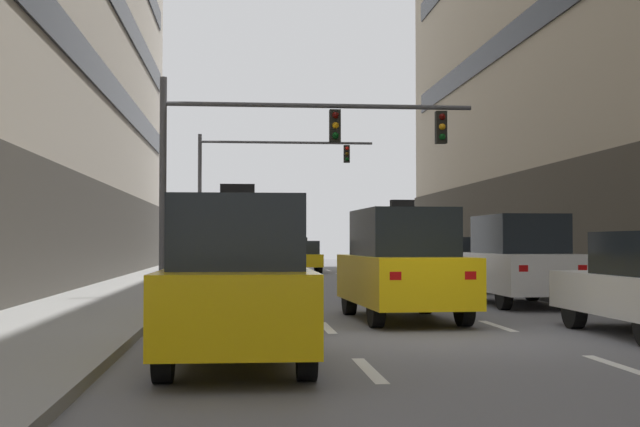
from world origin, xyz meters
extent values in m
plane|color=slate|center=(0.00, 0.00, 0.00)|extent=(120.00, 120.00, 0.00)
cube|color=gray|center=(-6.27, 0.00, 0.07)|extent=(3.31, 80.00, 0.14)
cube|color=silver|center=(-1.54, -3.00, 0.00)|extent=(0.16, 2.00, 0.01)
cube|color=silver|center=(-1.54, 2.00, 0.00)|extent=(0.16, 2.00, 0.01)
cube|color=silver|center=(-1.54, 7.00, 0.00)|extent=(0.16, 2.00, 0.01)
cube|color=silver|center=(-1.54, 12.00, 0.00)|extent=(0.16, 2.00, 0.01)
cube|color=silver|center=(-1.54, 17.00, 0.00)|extent=(0.16, 2.00, 0.01)
cube|color=silver|center=(-1.54, 22.00, 0.00)|extent=(0.16, 2.00, 0.01)
cube|color=silver|center=(-1.54, 27.00, 0.00)|extent=(0.16, 2.00, 0.01)
cube|color=silver|center=(-1.54, 32.00, 0.00)|extent=(0.16, 2.00, 0.01)
cube|color=silver|center=(1.54, -3.00, 0.00)|extent=(0.16, 2.00, 0.01)
cube|color=silver|center=(1.54, 2.00, 0.00)|extent=(0.16, 2.00, 0.01)
cube|color=silver|center=(1.54, 7.00, 0.00)|extent=(0.16, 2.00, 0.01)
cube|color=silver|center=(1.54, 12.00, 0.00)|extent=(0.16, 2.00, 0.01)
cube|color=silver|center=(1.54, 17.00, 0.00)|extent=(0.16, 2.00, 0.01)
cube|color=silver|center=(1.54, 22.00, 0.00)|extent=(0.16, 2.00, 0.01)
cube|color=silver|center=(1.54, 27.00, 0.00)|extent=(0.16, 2.00, 0.01)
cube|color=silver|center=(1.54, 32.00, 0.00)|extent=(0.16, 2.00, 0.01)
cylinder|color=black|center=(-3.85, -1.10, 0.32)|extent=(0.22, 0.64, 0.64)
cylinder|color=black|center=(-2.31, -1.11, 0.32)|extent=(0.22, 0.64, 0.64)
cylinder|color=black|center=(-3.87, -3.70, 0.32)|extent=(0.22, 0.64, 0.64)
cylinder|color=black|center=(-2.33, -3.71, 0.32)|extent=(0.22, 0.64, 0.64)
cube|color=yellow|center=(-3.09, -2.40, 0.75)|extent=(1.80, 4.25, 0.87)
cube|color=black|center=(-3.09, -2.40, 1.62)|extent=(1.56, 2.52, 0.87)
cube|color=white|center=(-3.69, -0.32, 0.90)|extent=(0.19, 0.08, 0.13)
cube|color=red|center=(-3.73, -4.48, 0.90)|extent=(0.19, 0.08, 0.13)
cube|color=white|center=(-2.45, -0.33, 0.90)|extent=(0.19, 0.08, 0.13)
cube|color=red|center=(-2.49, -4.49, 0.90)|extent=(0.19, 0.08, 0.13)
cube|color=black|center=(-3.09, -2.40, 2.14)|extent=(0.43, 0.20, 0.17)
cylinder|color=black|center=(-4.10, 4.52, 0.34)|extent=(0.25, 0.69, 0.69)
cylinder|color=black|center=(-2.43, 4.57, 0.34)|extent=(0.25, 0.69, 0.69)
cylinder|color=black|center=(-4.01, 1.71, 0.34)|extent=(0.25, 0.69, 0.69)
cylinder|color=black|center=(-2.35, 1.76, 0.34)|extent=(0.25, 0.69, 0.69)
cube|color=yellow|center=(-3.22, 3.14, 0.68)|extent=(2.06, 4.64, 0.67)
cube|color=black|center=(-3.22, 2.93, 1.37)|extent=(1.73, 2.03, 0.71)
cube|color=white|center=(-3.96, 5.37, 0.79)|extent=(0.21, 0.09, 0.15)
cube|color=red|center=(-3.83, 0.87, 0.79)|extent=(0.21, 0.09, 0.15)
cube|color=white|center=(-2.62, 5.42, 0.79)|extent=(0.21, 0.09, 0.15)
cube|color=red|center=(-2.48, 0.91, 0.79)|extent=(0.21, 0.09, 0.15)
cube|color=black|center=(-3.22, 2.93, 1.81)|extent=(0.46, 0.22, 0.19)
cylinder|color=black|center=(-3.76, 19.71, 0.31)|extent=(0.21, 0.63, 0.63)
cylinder|color=black|center=(-2.24, 19.71, 0.31)|extent=(0.21, 0.63, 0.63)
cylinder|color=black|center=(-3.75, 17.15, 0.31)|extent=(0.21, 0.63, 0.63)
cylinder|color=black|center=(-2.23, 17.15, 0.31)|extent=(0.21, 0.63, 0.63)
cube|color=#B7BABF|center=(-2.99, 18.43, 0.62)|extent=(1.76, 4.18, 0.61)
cube|color=black|center=(-2.99, 18.24, 1.24)|extent=(1.52, 1.81, 0.64)
cube|color=white|center=(-3.61, 20.47, 0.72)|extent=(0.19, 0.08, 0.13)
cube|color=red|center=(-3.60, 16.38, 0.72)|extent=(0.19, 0.08, 0.13)
cube|color=white|center=(-2.39, 20.48, 0.72)|extent=(0.19, 0.08, 0.13)
cube|color=red|center=(-2.38, 16.39, 0.72)|extent=(0.19, 0.08, 0.13)
cylinder|color=black|center=(-0.81, 4.63, 0.33)|extent=(0.25, 0.67, 0.66)
cylinder|color=black|center=(0.80, 4.70, 0.33)|extent=(0.25, 0.67, 0.66)
cylinder|color=black|center=(-0.68, 1.91, 0.33)|extent=(0.25, 0.67, 0.66)
cylinder|color=black|center=(0.93, 1.99, 0.33)|extent=(0.25, 0.67, 0.66)
cube|color=yellow|center=(0.06, 3.31, 0.78)|extent=(2.06, 4.51, 0.91)
cube|color=black|center=(0.06, 3.31, 1.69)|extent=(1.73, 2.69, 0.91)
cube|color=white|center=(-0.69, 5.45, 0.94)|extent=(0.20, 0.09, 0.14)
cube|color=red|center=(-0.48, 1.11, 0.94)|extent=(0.20, 0.09, 0.14)
cube|color=white|center=(0.60, 5.51, 0.94)|extent=(0.20, 0.09, 0.14)
cube|color=red|center=(0.81, 1.17, 0.94)|extent=(0.20, 0.09, 0.14)
cube|color=black|center=(0.06, 3.31, 2.23)|extent=(0.45, 0.22, 0.18)
cylinder|color=black|center=(-0.77, 30.22, 0.31)|extent=(0.22, 0.63, 0.62)
cylinder|color=black|center=(0.74, 30.19, 0.31)|extent=(0.22, 0.63, 0.62)
cylinder|color=black|center=(-0.81, 27.67, 0.31)|extent=(0.22, 0.63, 0.62)
cylinder|color=black|center=(0.70, 27.64, 0.31)|extent=(0.22, 0.63, 0.62)
cube|color=yellow|center=(-0.03, 28.93, 0.61)|extent=(1.81, 4.18, 0.60)
cube|color=black|center=(-0.04, 28.74, 1.24)|extent=(1.54, 1.82, 0.64)
cube|color=white|center=(-0.61, 30.98, 0.72)|extent=(0.19, 0.08, 0.13)
cube|color=red|center=(-0.67, 26.90, 0.72)|extent=(0.19, 0.08, 0.13)
cube|color=white|center=(0.61, 30.96, 0.72)|extent=(0.19, 0.08, 0.13)
cube|color=red|center=(0.54, 26.88, 0.72)|extent=(0.19, 0.08, 0.13)
cube|color=black|center=(-0.04, 28.74, 1.64)|extent=(0.42, 0.20, 0.17)
cylinder|color=black|center=(2.75, 1.46, 0.34)|extent=(0.23, 0.67, 0.67)
cube|color=white|center=(2.90, 2.28, 0.77)|extent=(0.20, 0.08, 0.14)
cube|color=white|center=(4.21, 2.29, 0.77)|extent=(0.20, 0.08, 0.14)
cylinder|color=black|center=(2.75, 8.26, 0.33)|extent=(0.23, 0.67, 0.67)
cylinder|color=black|center=(4.36, 8.27, 0.33)|extent=(0.23, 0.67, 0.67)
cylinder|color=black|center=(2.77, 5.53, 0.33)|extent=(0.23, 0.67, 0.67)
cylinder|color=black|center=(4.38, 5.54, 0.33)|extent=(0.23, 0.67, 0.67)
cube|color=white|center=(3.57, 6.90, 0.79)|extent=(1.89, 4.46, 0.91)
cube|color=black|center=(3.57, 6.90, 1.70)|extent=(1.63, 2.64, 0.91)
cube|color=white|center=(2.90, 9.08, 0.95)|extent=(0.20, 0.08, 0.14)
cube|color=red|center=(2.93, 4.71, 0.95)|extent=(0.20, 0.08, 0.14)
cube|color=white|center=(4.20, 9.09, 0.95)|extent=(0.20, 0.08, 0.14)
cube|color=red|center=(4.23, 4.72, 0.95)|extent=(0.20, 0.08, 0.14)
cylinder|color=black|center=(2.78, 14.53, 0.33)|extent=(0.23, 0.66, 0.66)
cylinder|color=black|center=(4.38, 14.51, 0.33)|extent=(0.23, 0.66, 0.66)
cylinder|color=black|center=(2.75, 11.83, 0.33)|extent=(0.23, 0.66, 0.66)
cylinder|color=black|center=(4.35, 11.81, 0.33)|extent=(0.23, 0.66, 0.66)
cube|color=#474C51|center=(3.57, 13.17, 0.65)|extent=(1.90, 4.43, 0.64)
cube|color=black|center=(3.56, 12.97, 1.31)|extent=(1.63, 1.93, 0.68)
cube|color=white|center=(2.95, 15.34, 0.76)|extent=(0.20, 0.08, 0.14)
cube|color=red|center=(2.89, 11.01, 0.76)|extent=(0.20, 0.08, 0.14)
cube|color=white|center=(4.24, 15.33, 0.76)|extent=(0.20, 0.08, 0.14)
cube|color=red|center=(4.18, 11.00, 0.76)|extent=(0.20, 0.08, 0.14)
cylinder|color=#4C4C51|center=(-5.02, 8.70, 2.91)|extent=(0.18, 0.18, 5.53)
cylinder|color=#4C4C51|center=(-1.05, 8.70, 5.00)|extent=(7.92, 0.12, 0.12)
cube|color=black|center=(-0.66, 8.70, 4.48)|extent=(0.28, 0.24, 0.84)
sphere|color=#4B0704|center=(-0.66, 8.56, 4.74)|extent=(0.17, 0.17, 0.17)
sphere|color=orange|center=(-0.66, 8.56, 4.48)|extent=(0.17, 0.17, 0.17)
sphere|color=#073E10|center=(-0.66, 8.56, 4.22)|extent=(0.17, 0.17, 0.17)
cube|color=black|center=(2.12, 8.70, 4.48)|extent=(0.28, 0.24, 0.84)
sphere|color=#4B0704|center=(2.12, 8.56, 4.74)|extent=(0.17, 0.17, 0.17)
sphere|color=orange|center=(2.12, 8.56, 4.48)|extent=(0.17, 0.17, 0.17)
sphere|color=#073E10|center=(2.12, 8.56, 4.22)|extent=(0.17, 0.17, 0.17)
cylinder|color=#4C4C51|center=(-5.02, 27.67, 3.38)|extent=(0.18, 0.18, 6.48)
cylinder|color=#4C4C51|center=(-0.89, 27.67, 6.26)|extent=(8.24, 0.12, 0.12)
cube|color=black|center=(1.99, 27.67, 5.74)|extent=(0.28, 0.24, 0.84)
sphere|color=red|center=(1.99, 27.53, 6.00)|extent=(0.17, 0.17, 0.17)
sphere|color=#523505|center=(1.99, 27.53, 5.74)|extent=(0.17, 0.17, 0.17)
sphere|color=#073E10|center=(1.99, 27.53, 5.48)|extent=(0.17, 0.17, 0.17)
camera|label=1|loc=(-3.04, -13.01, 1.51)|focal=48.00mm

